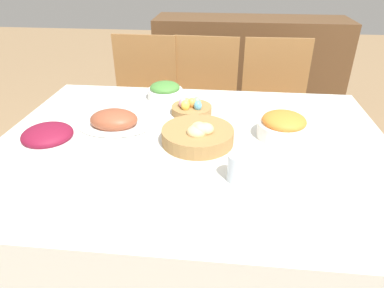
# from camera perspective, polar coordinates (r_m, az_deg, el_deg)

# --- Properties ---
(ground_plane) EXTENTS (12.00, 12.00, 0.00)m
(ground_plane) POSITION_cam_1_polar(r_m,az_deg,el_deg) (1.82, 0.03, -21.17)
(ground_plane) COLOR #937551
(dining_table) EXTENTS (1.52, 1.16, 0.76)m
(dining_table) POSITION_cam_1_polar(r_m,az_deg,el_deg) (1.54, 0.03, -12.14)
(dining_table) COLOR silver
(dining_table) RESTS_ON ground
(chair_far_right) EXTENTS (0.43, 0.43, 0.94)m
(chair_far_right) POSITION_cam_1_polar(r_m,az_deg,el_deg) (2.28, 13.49, 5.39)
(chair_far_right) COLOR olive
(chair_far_right) RESTS_ON ground
(chair_far_left) EXTENTS (0.43, 0.43, 0.94)m
(chair_far_left) POSITION_cam_1_polar(r_m,az_deg,el_deg) (2.32, -8.17, 6.38)
(chair_far_left) COLOR olive
(chair_far_left) RESTS_ON ground
(chair_far_center) EXTENTS (0.44, 0.44, 0.94)m
(chair_far_center) POSITION_cam_1_polar(r_m,az_deg,el_deg) (2.26, 1.83, 6.03)
(chair_far_center) COLOR olive
(chair_far_center) RESTS_ON ground
(sideboard) EXTENTS (1.54, 0.44, 0.95)m
(sideboard) POSITION_cam_1_polar(r_m,az_deg,el_deg) (3.03, 9.19, 11.15)
(sideboard) COLOR brown
(sideboard) RESTS_ON ground
(bread_basket) EXTENTS (0.28, 0.28, 0.09)m
(bread_basket) POSITION_cam_1_polar(r_m,az_deg,el_deg) (1.30, 1.02, 1.61)
(bread_basket) COLOR #9E7542
(bread_basket) RESTS_ON dining_table
(egg_basket) EXTENTS (0.18, 0.18, 0.08)m
(egg_basket) POSITION_cam_1_polar(r_m,az_deg,el_deg) (1.55, -0.10, 6.02)
(egg_basket) COLOR #9E7542
(egg_basket) RESTS_ON dining_table
(ham_platter) EXTENTS (0.31, 0.22, 0.08)m
(ham_platter) POSITION_cam_1_polar(r_m,az_deg,el_deg) (1.46, -12.85, 3.78)
(ham_platter) COLOR white
(ham_platter) RESTS_ON dining_table
(carrot_bowl) EXTENTS (0.20, 0.20, 0.10)m
(carrot_bowl) POSITION_cam_1_polar(r_m,az_deg,el_deg) (1.39, 14.98, 2.92)
(carrot_bowl) COLOR white
(carrot_bowl) RESTS_ON dining_table
(beet_salad_bowl) EXTENTS (0.21, 0.21, 0.09)m
(beet_salad_bowl) POSITION_cam_1_polar(r_m,az_deg,el_deg) (1.35, -22.80, 0.70)
(beet_salad_bowl) COLOR white
(beet_salad_bowl) RESTS_ON dining_table
(green_salad_bowl) EXTENTS (0.17, 0.17, 0.08)m
(green_salad_bowl) POSITION_cam_1_polar(r_m,az_deg,el_deg) (1.73, -4.52, 8.82)
(green_salad_bowl) COLOR white
(green_salad_bowl) RESTS_ON dining_table
(dinner_plate) EXTENTS (0.25, 0.25, 0.01)m
(dinner_plate) POSITION_cam_1_polar(r_m,az_deg,el_deg) (1.00, -7.60, -10.55)
(dinner_plate) COLOR white
(dinner_plate) RESTS_ON dining_table
(fork) EXTENTS (0.02, 0.19, 0.00)m
(fork) POSITION_cam_1_polar(r_m,az_deg,el_deg) (1.04, -15.78, -9.80)
(fork) COLOR silver
(fork) RESTS_ON dining_table
(knife) EXTENTS (0.02, 0.19, 0.00)m
(knife) POSITION_cam_1_polar(r_m,az_deg,el_deg) (0.98, 1.15, -11.34)
(knife) COLOR silver
(knife) RESTS_ON dining_table
(spoon) EXTENTS (0.02, 0.19, 0.00)m
(spoon) POSITION_cam_1_polar(r_m,az_deg,el_deg) (0.98, 2.94, -11.45)
(spoon) COLOR silver
(spoon) RESTS_ON dining_table
(drinking_cup) EXTENTS (0.07, 0.07, 0.09)m
(drinking_cup) POSITION_cam_1_polar(r_m,az_deg,el_deg) (1.09, 7.70, -3.92)
(drinking_cup) COLOR silver
(drinking_cup) RESTS_ON dining_table
(butter_dish) EXTENTS (0.14, 0.09, 0.03)m
(butter_dish) POSITION_cam_1_polar(r_m,az_deg,el_deg) (1.19, -18.63, -4.05)
(butter_dish) COLOR white
(butter_dish) RESTS_ON dining_table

